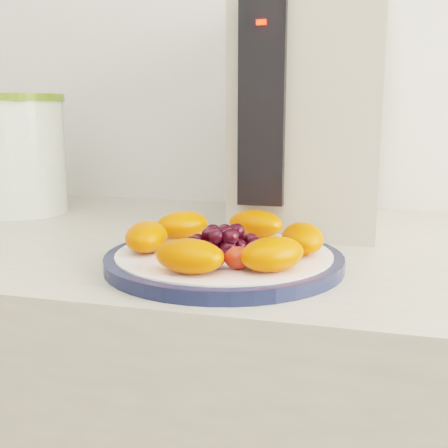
# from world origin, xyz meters

# --- Properties ---
(plate_rim) EXTENTS (0.27, 0.27, 0.01)m
(plate_rim) POSITION_xyz_m (0.07, 1.05, 0.91)
(plate_rim) COLOR #131A3A
(plate_rim) RESTS_ON counter
(plate_face) EXTENTS (0.25, 0.25, 0.02)m
(plate_face) POSITION_xyz_m (0.07, 1.05, 0.91)
(plate_face) COLOR white
(plate_face) RESTS_ON counter
(canister) EXTENTS (0.19, 0.19, 0.19)m
(canister) POSITION_xyz_m (-0.36, 1.29, 1.00)
(canister) COLOR #4C7223
(canister) RESTS_ON counter
(canister_lid) EXTENTS (0.20, 0.20, 0.01)m
(canister_lid) POSITION_xyz_m (-0.36, 1.29, 1.10)
(canister_lid) COLOR olive
(canister_lid) RESTS_ON canister
(appliance_body) EXTENTS (0.20, 0.28, 0.35)m
(appliance_body) POSITION_xyz_m (0.13, 1.34, 1.08)
(appliance_body) COLOR #ADA893
(appliance_body) RESTS_ON counter
(appliance_panel) EXTENTS (0.06, 0.02, 0.26)m
(appliance_panel) POSITION_xyz_m (0.08, 1.19, 1.08)
(appliance_panel) COLOR black
(appliance_panel) RESTS_ON appliance_body
(appliance_led) EXTENTS (0.01, 0.01, 0.01)m
(appliance_led) POSITION_xyz_m (0.08, 1.18, 1.18)
(appliance_led) COLOR #FF0C05
(appliance_led) RESTS_ON appliance_panel
(fruit_plate) EXTENTS (0.23, 0.23, 0.03)m
(fruit_plate) POSITION_xyz_m (0.07, 1.05, 0.93)
(fruit_plate) COLOR #EC3C00
(fruit_plate) RESTS_ON plate_face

